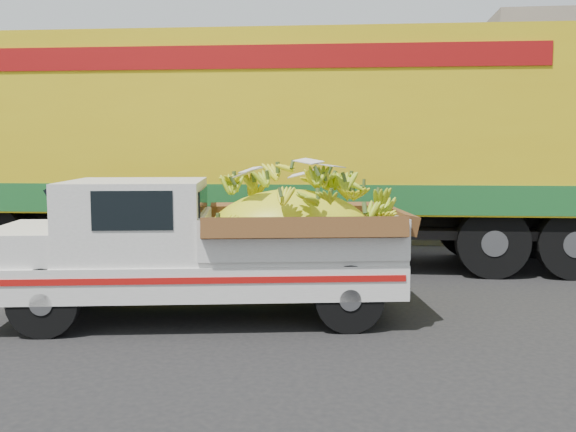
# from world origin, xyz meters

# --- Properties ---
(ground) EXTENTS (100.00, 100.00, 0.00)m
(ground) POSITION_xyz_m (0.00, 0.00, 0.00)
(ground) COLOR black
(ground) RESTS_ON ground
(curb) EXTENTS (60.00, 0.25, 0.15)m
(curb) POSITION_xyz_m (0.00, 6.02, 0.07)
(curb) COLOR gray
(curb) RESTS_ON ground
(sidewalk) EXTENTS (60.00, 4.00, 0.14)m
(sidewalk) POSITION_xyz_m (0.00, 8.12, 0.07)
(sidewalk) COLOR gray
(sidewalk) RESTS_ON ground
(building_left) EXTENTS (18.00, 6.00, 5.00)m
(building_left) POSITION_xyz_m (-8.00, 14.02, 2.50)
(building_left) COLOR gray
(building_left) RESTS_ON ground
(pickup_truck) EXTENTS (4.83, 2.46, 1.62)m
(pickup_truck) POSITION_xyz_m (1.62, -0.06, 0.87)
(pickup_truck) COLOR black
(pickup_truck) RESTS_ON ground
(semi_trailer) EXTENTS (12.02, 2.87, 3.80)m
(semi_trailer) POSITION_xyz_m (1.64, 3.57, 2.12)
(semi_trailer) COLOR black
(semi_trailer) RESTS_ON ground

